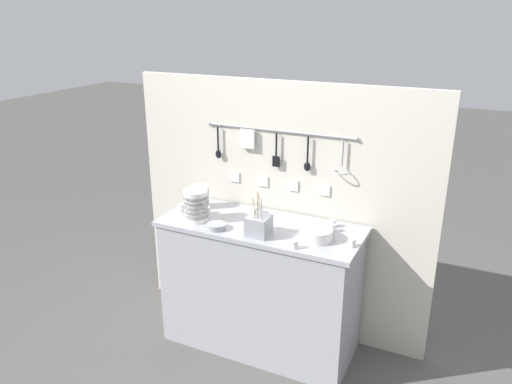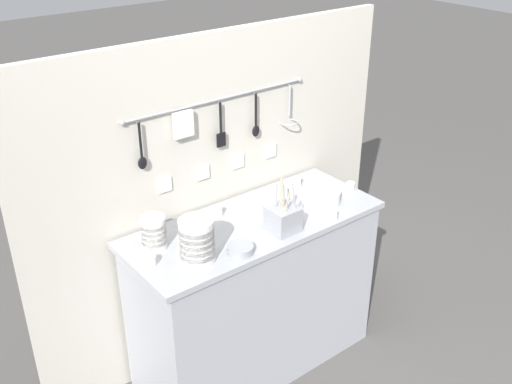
{
  "view_description": "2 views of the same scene",
  "coord_description": "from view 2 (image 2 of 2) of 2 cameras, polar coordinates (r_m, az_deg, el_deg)",
  "views": [
    {
      "loc": [
        1.2,
        -2.61,
        2.15
      ],
      "look_at": [
        -0.03,
        -0.0,
        1.1
      ],
      "focal_mm": 35.0,
      "sensor_mm": 36.0,
      "label": 1
    },
    {
      "loc": [
        -1.53,
        -1.97,
        2.34
      ],
      "look_at": [
        0.0,
        -0.01,
        1.05
      ],
      "focal_mm": 42.0,
      "sensor_mm": 36.0,
      "label": 2
    }
  ],
  "objects": [
    {
      "name": "ground_plane",
      "position": [
        3.42,
        -0.14,
        -15.67
      ],
      "size": [
        20.0,
        20.0,
        0.0
      ],
      "primitive_type": "plane",
      "color": "#514F4C"
    },
    {
      "name": "counter",
      "position": [
        3.14,
        -0.15,
        -9.77
      ],
      "size": [
        1.29,
        0.52,
        0.88
      ],
      "color": "#9EA0A8",
      "rests_on": "ground"
    },
    {
      "name": "back_wall",
      "position": [
        3.11,
        -3.54,
        -0.77
      ],
      "size": [
        2.09,
        0.11,
        1.74
      ],
      "color": "beige",
      "rests_on": "ground"
    },
    {
      "name": "bowl_stack_tall_left",
      "position": [
        2.69,
        -9.72,
        -3.83
      ],
      "size": [
        0.11,
        0.11,
        0.16
      ],
      "color": "white",
      "rests_on": "counter"
    },
    {
      "name": "bowl_stack_wide_centre",
      "position": [
        2.56,
        -5.66,
        -4.64
      ],
      "size": [
        0.15,
        0.15,
        0.2
      ],
      "color": "white",
      "rests_on": "counter"
    },
    {
      "name": "plate_stack",
      "position": [
        3.06,
        6.2,
        -0.4
      ],
      "size": [
        0.19,
        0.19,
        0.07
      ],
      "color": "white",
      "rests_on": "counter"
    },
    {
      "name": "steel_mixing_bowl",
      "position": [
        2.65,
        -1.51,
        -5.46
      ],
      "size": [
        0.12,
        0.12,
        0.04
      ],
      "color": "#93969E",
      "rests_on": "counter"
    },
    {
      "name": "cutlery_caddy",
      "position": [
        2.79,
        2.59,
        -2.55
      ],
      "size": [
        0.13,
        0.13,
        0.28
      ],
      "color": "#93969E",
      "rests_on": "counter"
    },
    {
      "name": "cup_centre",
      "position": [
        3.19,
        5.05,
        0.65
      ],
      "size": [
        0.04,
        0.04,
        0.05
      ],
      "color": "white",
      "rests_on": "counter"
    },
    {
      "name": "cup_by_caddy",
      "position": [
        2.7,
        -7.0,
        -4.91
      ],
      "size": [
        0.04,
        0.04,
        0.05
      ],
      "color": "white",
      "rests_on": "counter"
    },
    {
      "name": "cup_front_right",
      "position": [
        2.6,
        -9.98,
        -6.45
      ],
      "size": [
        0.04,
        0.04,
        0.05
      ],
      "color": "white",
      "rests_on": "counter"
    },
    {
      "name": "cup_mid_row",
      "position": [
        2.92,
        7.34,
        -2.19
      ],
      "size": [
        0.04,
        0.04,
        0.05
      ],
      "color": "white",
      "rests_on": "counter"
    },
    {
      "name": "cup_back_right",
      "position": [
        2.94,
        -3.64,
        -1.83
      ],
      "size": [
        0.04,
        0.04,
        0.05
      ],
      "color": "white",
      "rests_on": "counter"
    },
    {
      "name": "cup_edge_far",
      "position": [
        3.2,
        8.99,
        0.52
      ],
      "size": [
        0.04,
        0.04,
        0.05
      ],
      "color": "white",
      "rests_on": "counter"
    },
    {
      "name": "cup_beside_plates",
      "position": [
        3.23,
        3.95,
        1.01
      ],
      "size": [
        0.04,
        0.04,
        0.05
      ],
      "color": "white",
      "rests_on": "counter"
    }
  ]
}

